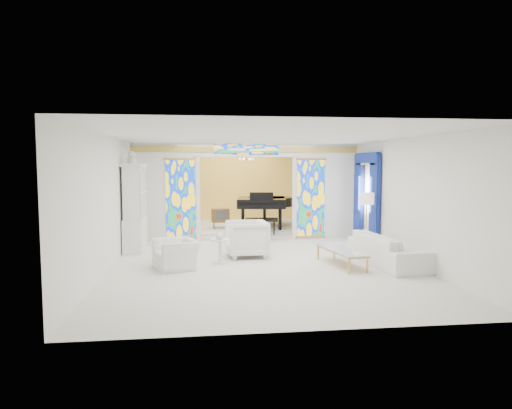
{
  "coord_description": "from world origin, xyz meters",
  "views": [
    {
      "loc": [
        -1.43,
        -12.14,
        2.35
      ],
      "look_at": [
        0.08,
        0.2,
        1.27
      ],
      "focal_mm": 32.0,
      "sensor_mm": 36.0,
      "label": 1
    }
  ],
  "objects": [
    {
      "name": "blue_drapes",
      "position": [
        3.4,
        0.7,
        1.58
      ],
      "size": [
        0.14,
        1.85,
        2.65
      ],
      "color": "navy",
      "rests_on": "wall_right"
    },
    {
      "name": "armchair_left",
      "position": [
        -2.0,
        -1.77,
        0.33
      ],
      "size": [
        1.17,
        1.25,
        0.65
      ],
      "primitive_type": "imported",
      "rotation": [
        0.0,
        0.0,
        -1.22
      ],
      "color": "white",
      "rests_on": "floor"
    },
    {
      "name": "floor_lamp",
      "position": [
        3.06,
        -0.25,
        1.36
      ],
      "size": [
        0.48,
        0.48,
        1.59
      ],
      "rotation": [
        0.0,
        0.0,
        -0.28
      ],
      "color": "#C79145",
      "rests_on": "floor"
    },
    {
      "name": "stained_glass_right",
      "position": [
        2.03,
        1.89,
        1.3
      ],
      "size": [
        0.9,
        0.04,
        2.4
      ],
      "primitive_type": "cube",
      "color": "gold",
      "rests_on": "partition_wall"
    },
    {
      "name": "china_cabinet",
      "position": [
        -3.22,
        0.6,
        1.17
      ],
      "size": [
        0.56,
        1.46,
        2.72
      ],
      "color": "silver",
      "rests_on": "floor"
    },
    {
      "name": "wall_back",
      "position": [
        0.0,
        6.0,
        1.5
      ],
      "size": [
        7.0,
        0.02,
        3.0
      ],
      "primitive_type": "cube",
      "color": "white",
      "rests_on": "floor"
    },
    {
      "name": "wall_front",
      "position": [
        0.0,
        -6.0,
        1.5
      ],
      "size": [
        7.0,
        0.02,
        3.0
      ],
      "primitive_type": "cube",
      "color": "white",
      "rests_on": "floor"
    },
    {
      "name": "stained_glass_transom",
      "position": [
        0.0,
        1.89,
        2.82
      ],
      "size": [
        2.0,
        0.04,
        0.34
      ],
      "primitive_type": "cube",
      "color": "gold",
      "rests_on": "partition_wall"
    },
    {
      "name": "alcove_platform",
      "position": [
        0.0,
        4.1,
        0.09
      ],
      "size": [
        6.8,
        3.8,
        0.18
      ],
      "primitive_type": "cube",
      "color": "silver",
      "rests_on": "floor"
    },
    {
      "name": "floor",
      "position": [
        0.0,
        0.0,
        0.0
      ],
      "size": [
        12.0,
        12.0,
        0.0
      ],
      "primitive_type": "plane",
      "color": "silver",
      "rests_on": "ground"
    },
    {
      "name": "side_table",
      "position": [
        -0.98,
        -1.35,
        0.38
      ],
      "size": [
        0.49,
        0.49,
        0.58
      ],
      "rotation": [
        0.0,
        0.0,
        0.05
      ],
      "color": "silver",
      "rests_on": "floor"
    },
    {
      "name": "sofa",
      "position": [
        2.95,
        -2.0,
        0.36
      ],
      "size": [
        1.18,
        2.56,
        0.73
      ],
      "primitive_type": "imported",
      "rotation": [
        0.0,
        0.0,
        1.66
      ],
      "color": "white",
      "rests_on": "floor"
    },
    {
      "name": "chandelier",
      "position": [
        0.2,
        4.0,
        2.55
      ],
      "size": [
        0.48,
        0.48,
        0.3
      ],
      "primitive_type": "cylinder",
      "color": "#C79145",
      "rests_on": "ceiling"
    },
    {
      "name": "stained_glass_left",
      "position": [
        -2.03,
        1.89,
        1.3
      ],
      "size": [
        0.9,
        0.04,
        2.4
      ],
      "primitive_type": "cube",
      "color": "gold",
      "rests_on": "partition_wall"
    },
    {
      "name": "armchair_right",
      "position": [
        -0.27,
        -0.66,
        0.47
      ],
      "size": [
        1.08,
        1.06,
        0.93
      ],
      "primitive_type": "imported",
      "rotation": [
        0.0,
        0.0,
        -1.51
      ],
      "color": "white",
      "rests_on": "floor"
    },
    {
      "name": "tv_console",
      "position": [
        -0.75,
        3.48,
        0.61
      ],
      "size": [
        0.62,
        0.46,
        0.66
      ],
      "rotation": [
        0.0,
        0.0,
        0.14
      ],
      "color": "brown",
      "rests_on": "alcove_platform"
    },
    {
      "name": "wall_right",
      "position": [
        3.5,
        0.0,
        1.5
      ],
      "size": [
        0.02,
        12.0,
        3.0
      ],
      "primitive_type": "cube",
      "color": "white",
      "rests_on": "floor"
    },
    {
      "name": "coffee_table",
      "position": [
        1.81,
        -1.97,
        0.35
      ],
      "size": [
        0.81,
        1.78,
        0.38
      ],
      "rotation": [
        0.0,
        0.0,
        0.17
      ],
      "color": "silver",
      "rests_on": "floor"
    },
    {
      "name": "ceiling",
      "position": [
        0.0,
        0.0,
        3.0
      ],
      "size": [
        7.0,
        12.0,
        0.02
      ],
      "primitive_type": "cube",
      "color": "white",
      "rests_on": "wall_back"
    },
    {
      "name": "partition_wall",
      "position": [
        0.0,
        2.0,
        1.65
      ],
      "size": [
        7.0,
        0.22,
        3.0
      ],
      "color": "white",
      "rests_on": "floor"
    },
    {
      "name": "gold_curtain_back",
      "position": [
        0.0,
        5.88,
        1.5
      ],
      "size": [
        6.7,
        0.1,
        2.9
      ],
      "primitive_type": "cube",
      "color": "#F8C756",
      "rests_on": "wall_back"
    },
    {
      "name": "grand_piano",
      "position": [
        0.85,
        3.69,
        1.02
      ],
      "size": [
        2.23,
        3.2,
        1.25
      ],
      "rotation": [
        0.0,
        0.0,
        -0.13
      ],
      "color": "black",
      "rests_on": "alcove_platform"
    },
    {
      "name": "wall_left",
      "position": [
        -3.5,
        0.0,
        1.5
      ],
      "size": [
        0.02,
        12.0,
        3.0
      ],
      "primitive_type": "cube",
      "color": "white",
      "rests_on": "floor"
    },
    {
      "name": "vase",
      "position": [
        -0.98,
        -1.35,
        0.69
      ],
      "size": [
        0.22,
        0.22,
        0.21
      ],
      "primitive_type": "imported",
      "rotation": [
        0.0,
        0.0,
        0.13
      ],
      "color": "silver",
      "rests_on": "side_table"
    }
  ]
}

